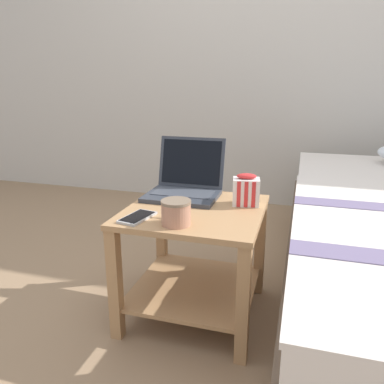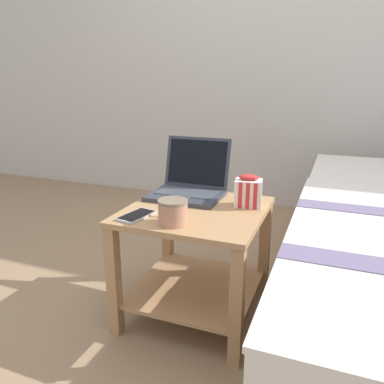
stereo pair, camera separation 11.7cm
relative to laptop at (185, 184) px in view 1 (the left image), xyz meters
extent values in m
plane|color=#937556|center=(0.09, -0.17, -0.52)|extent=(8.00, 8.00, 0.00)
cube|color=beige|center=(0.09, 1.46, 0.73)|extent=(8.00, 0.05, 2.50)
cube|color=tan|center=(0.09, -0.17, -0.06)|extent=(0.54, 0.54, 0.02)
cube|color=tan|center=(0.09, -0.17, -0.40)|extent=(0.50, 0.50, 0.02)
cube|color=tan|center=(-0.15, -0.41, -0.30)|extent=(0.04, 0.04, 0.45)
cube|color=tan|center=(0.33, -0.41, -0.30)|extent=(0.04, 0.04, 0.45)
cube|color=tan|center=(-0.15, 0.08, -0.30)|extent=(0.04, 0.04, 0.45)
cube|color=tan|center=(0.33, 0.08, -0.30)|extent=(0.04, 0.04, 0.45)
cube|color=#333842|center=(0.00, -0.05, -0.04)|extent=(0.31, 0.23, 0.02)
cube|color=#424751|center=(0.00, -0.03, -0.03)|extent=(0.26, 0.13, 0.00)
cube|color=#424751|center=(0.00, -0.11, -0.03)|extent=(0.09, 0.05, 0.00)
cube|color=#333842|center=(0.00, 0.10, 0.08)|extent=(0.31, 0.07, 0.22)
cube|color=black|center=(0.00, 0.09, 0.08)|extent=(0.28, 0.05, 0.20)
cube|color=yellow|center=(0.02, 0.12, 0.14)|extent=(0.03, 0.01, 0.05)
cube|color=blue|center=(0.05, 0.11, 0.10)|extent=(0.03, 0.01, 0.03)
cube|color=silver|center=(0.02, 0.11, 0.10)|extent=(0.03, 0.01, 0.02)
cylinder|color=tan|center=(0.08, -0.35, 0.00)|extent=(0.10, 0.10, 0.09)
cylinder|color=#7F6B56|center=(0.08, -0.35, 0.04)|extent=(0.11, 0.11, 0.01)
cylinder|color=black|center=(0.08, -0.35, 0.03)|extent=(0.10, 0.10, 0.01)
torus|color=tan|center=(0.04, -0.31, 0.00)|extent=(0.06, 0.06, 0.07)
cube|color=white|center=(0.28, -0.06, 0.01)|extent=(0.12, 0.09, 0.11)
cube|color=red|center=(0.26, -0.11, 0.01)|extent=(0.02, 0.00, 0.10)
cube|color=red|center=(0.29, -0.10, 0.01)|extent=(0.02, 0.00, 0.10)
cube|color=red|center=(0.31, -0.10, 0.01)|extent=(0.02, 0.00, 0.10)
ellipsoid|color=red|center=(0.28, -0.06, 0.07)|extent=(0.09, 0.06, 0.02)
cube|color=#B7BABC|center=(-0.08, -0.34, -0.04)|extent=(0.11, 0.16, 0.01)
cube|color=black|center=(-0.08, -0.34, -0.04)|extent=(0.09, 0.15, 0.00)
camera|label=1|loc=(0.48, -1.52, 0.44)|focal=35.00mm
camera|label=2|loc=(0.59, -1.48, 0.44)|focal=35.00mm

